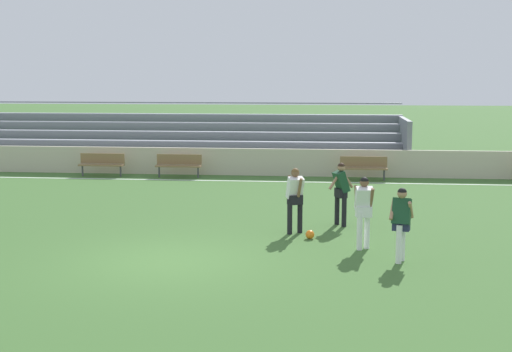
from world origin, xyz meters
TOP-DOWN VIEW (x-y plane):
  - ground_plane at (0.00, 0.00)m, footprint 160.00×160.00m
  - field_line_sideline at (0.00, 11.72)m, footprint 44.00×0.12m
  - sideline_wall at (0.00, 13.29)m, footprint 48.00×0.16m
  - bleacher_stand at (-3.93, 16.44)m, footprint 21.52×4.34m
  - bench_far_left at (4.81, 12.49)m, footprint 1.80×0.40m
  - bench_centre_sideline at (-2.41, 12.49)m, footprint 1.80×0.40m
  - bench_near_wall_gap at (-5.53, 12.49)m, footprint 1.80×0.40m
  - player_white_pressing_high at (4.29, 1.53)m, footprint 0.46×0.47m
  - player_white_trailing_run at (2.63, 3.00)m, footprint 0.50×0.59m
  - player_dark_challenging at (3.80, 4.08)m, footprint 0.69×0.51m
  - player_dark_wide_left at (5.03, 0.48)m, footprint 0.57×0.45m
  - soccer_ball at (3.03, 2.43)m, footprint 0.22×0.22m

SIDE VIEW (x-z plane):
  - ground_plane at x=0.00m, z-range 0.00..0.00m
  - field_line_sideline at x=0.00m, z-range 0.00..0.01m
  - soccer_ball at x=3.03m, z-range 0.00..0.22m
  - sideline_wall at x=0.00m, z-range 0.00..1.09m
  - bench_far_left at x=4.81m, z-range 0.10..1.00m
  - bench_centre_sideline at x=-2.41m, z-range 0.10..1.00m
  - bench_near_wall_gap at x=-5.53m, z-range 0.10..1.00m
  - player_dark_wide_left at x=5.03m, z-range 0.15..1.77m
  - player_white_trailing_run at x=2.63m, z-range 0.16..1.84m
  - player_white_pressing_high at x=4.29m, z-range 0.16..1.86m
  - player_dark_challenging at x=3.80m, z-range 0.17..1.86m
  - bleacher_stand at x=-3.93m, z-range -0.20..2.51m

